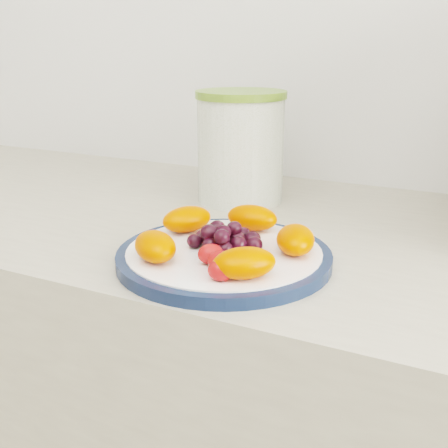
% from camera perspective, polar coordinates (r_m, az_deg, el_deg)
% --- Properties ---
extents(plate_rim, '(0.26, 0.26, 0.01)m').
position_cam_1_polar(plate_rim, '(0.69, 0.00, -3.37)').
color(plate_rim, '#12203D').
rests_on(plate_rim, counter).
extents(plate_face, '(0.24, 0.24, 0.02)m').
position_cam_1_polar(plate_face, '(0.69, 0.00, -3.29)').
color(plate_face, white).
rests_on(plate_face, counter).
extents(canister, '(0.19, 0.19, 0.17)m').
position_cam_1_polar(canister, '(0.94, 1.69, 7.45)').
color(canister, '#495D17').
rests_on(canister, counter).
extents(canister_lid, '(0.19, 0.19, 0.01)m').
position_cam_1_polar(canister_lid, '(0.92, 1.74, 13.02)').
color(canister_lid, olive).
rests_on(canister_lid, canister).
extents(fruit_plate, '(0.23, 0.21, 0.03)m').
position_cam_1_polar(fruit_plate, '(0.68, 0.23, -1.47)').
color(fruit_plate, '#FF3A00').
rests_on(fruit_plate, plate_face).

